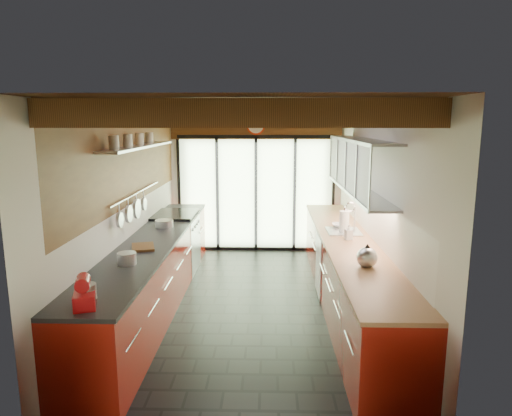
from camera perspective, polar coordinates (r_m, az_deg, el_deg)
name	(u,v)px	position (r m, az deg, el deg)	size (l,w,h in m)	color
ground	(250,305)	(6.24, -0.71, -12.04)	(5.50, 5.50, 0.00)	black
room_shell	(250,183)	(5.81, -0.75, 3.18)	(5.50, 5.50, 5.50)	silver
ceiling_beams	(251,118)	(6.14, -0.62, 11.16)	(3.14, 5.06, 4.90)	#593316
glass_door	(256,163)	(8.48, -0.01, 5.61)	(2.95, 0.10, 2.90)	#C6EAAD
left_counter	(154,271)	(6.26, -12.57, -7.74)	(0.68, 5.00, 0.92)	maroon
range_stove	(176,242)	(7.61, -9.94, -4.25)	(0.66, 0.90, 0.97)	silver
right_counter	(347,273)	(6.16, 11.31, -7.98)	(0.68, 5.00, 0.92)	maroon
sink_assembly	(344,229)	(6.41, 11.00, -2.60)	(0.45, 0.52, 0.43)	silver
upper_cabinets_right	(359,165)	(6.20, 12.75, 5.22)	(0.34, 3.00, 3.00)	silver
left_wall_fixtures	(138,164)	(6.16, -14.52, 5.40)	(0.28, 2.60, 0.96)	silver
stand_mixer	(85,293)	(4.06, -20.58, -9.97)	(0.26, 0.34, 0.27)	red
pot_large	(127,258)	(5.07, -15.84, -6.09)	(0.20, 0.20, 0.13)	silver
pot_small	(164,223)	(6.72, -11.40, -1.91)	(0.26, 0.26, 0.10)	silver
cutting_board	(143,247)	(5.66, -13.95, -4.77)	(0.26, 0.36, 0.03)	brown
kettle	(367,256)	(4.93, 13.71, -5.87)	(0.22, 0.27, 0.26)	silver
paper_towel	(344,222)	(6.33, 10.97, -1.75)	(0.16, 0.16, 0.36)	white
soap_bottle	(349,232)	(5.99, 11.51, -2.99)	(0.09, 0.09, 0.20)	silver
bowl	(340,226)	(6.66, 10.49, -2.18)	(0.24, 0.24, 0.06)	silver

